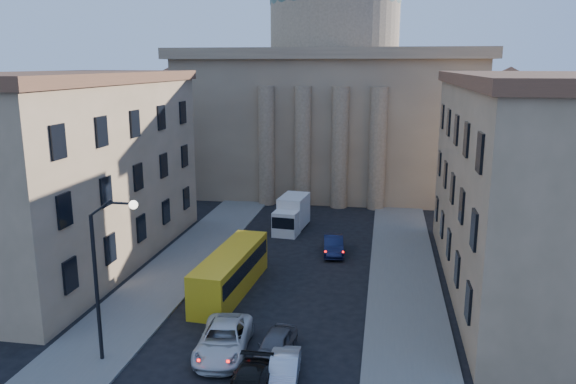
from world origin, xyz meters
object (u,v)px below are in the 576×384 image
street_lamp (105,267)px  car_right_near (284,370)px  city_bus (231,270)px  box_truck (292,215)px

street_lamp → car_right_near: size_ratio=2.21×
city_bus → box_truck: (1.65, 15.24, -0.06)m
car_right_near → box_truck: (-3.95, 25.74, 0.82)m
street_lamp → city_bus: size_ratio=0.86×
car_right_near → box_truck: bearing=94.4°
street_lamp → box_truck: (5.34, 25.38, -3.81)m
car_right_near → city_bus: city_bus is taller
street_lamp → city_bus: bearing=70.0°
car_right_near → city_bus: (-5.59, 10.50, 0.88)m
street_lamp → car_right_near: (9.28, -0.35, -4.63)m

